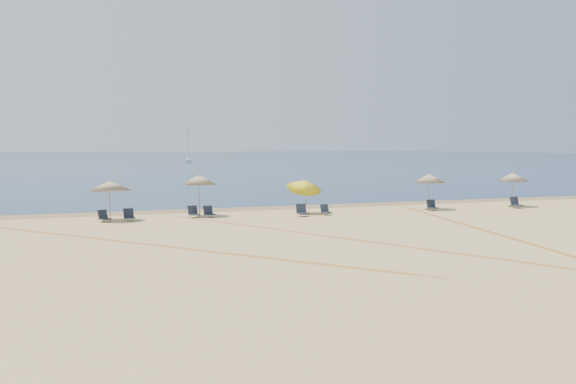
{
  "coord_description": "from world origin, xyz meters",
  "views": [
    {
      "loc": [
        -14.24,
        -17.11,
        4.07
      ],
      "look_at": [
        0.0,
        20.0,
        1.3
      ],
      "focal_mm": 41.73,
      "sensor_mm": 36.0,
      "label": 1
    }
  ],
  "objects_px": {
    "umbrella_4": "(429,178)",
    "chair_8": "(432,206)",
    "chair_4": "(194,212)",
    "chair_5": "(209,212)",
    "chair_6": "(302,211)",
    "chair_9": "(516,203)",
    "umbrella_5": "(513,177)",
    "umbrella_2": "(199,180)",
    "umbrella_3": "(304,184)",
    "chair_3": "(129,215)",
    "chair_7": "(326,210)",
    "sailboat_0": "(188,151)",
    "chair_2": "(104,217)",
    "umbrella_1": "(110,186)"
  },
  "relations": [
    {
      "from": "umbrella_4",
      "to": "chair_8",
      "type": "height_order",
      "value": "umbrella_4"
    },
    {
      "from": "chair_4",
      "to": "chair_5",
      "type": "relative_size",
      "value": 1.01
    },
    {
      "from": "chair_6",
      "to": "chair_9",
      "type": "xyz_separation_m",
      "value": [
        14.93,
        -0.27,
        0.01
      ]
    },
    {
      "from": "umbrella_5",
      "to": "chair_9",
      "type": "relative_size",
      "value": 3.15
    },
    {
      "from": "umbrella_2",
      "to": "umbrella_5",
      "type": "height_order",
      "value": "umbrella_2"
    },
    {
      "from": "chair_5",
      "to": "chair_9",
      "type": "relative_size",
      "value": 1.0
    },
    {
      "from": "umbrella_3",
      "to": "chair_3",
      "type": "xyz_separation_m",
      "value": [
        -10.25,
        0.03,
        -1.47
      ]
    },
    {
      "from": "chair_7",
      "to": "chair_8",
      "type": "bearing_deg",
      "value": -5.23
    },
    {
      "from": "chair_4",
      "to": "chair_6",
      "type": "xyz_separation_m",
      "value": [
        5.96,
        -1.61,
        0.02
      ]
    },
    {
      "from": "chair_8",
      "to": "sailboat_0",
      "type": "relative_size",
      "value": 0.08
    },
    {
      "from": "chair_3",
      "to": "chair_4",
      "type": "distance_m",
      "value": 3.64
    },
    {
      "from": "umbrella_5",
      "to": "umbrella_3",
      "type": "bearing_deg",
      "value": 177.71
    },
    {
      "from": "umbrella_3",
      "to": "sailboat_0",
      "type": "distance_m",
      "value": 129.41
    },
    {
      "from": "chair_2",
      "to": "chair_9",
      "type": "distance_m",
      "value": 25.89
    },
    {
      "from": "umbrella_1",
      "to": "chair_6",
      "type": "relative_size",
      "value": 3.26
    },
    {
      "from": "umbrella_5",
      "to": "chair_8",
      "type": "relative_size",
      "value": 3.3
    },
    {
      "from": "umbrella_5",
      "to": "chair_7",
      "type": "xyz_separation_m",
      "value": [
        -13.81,
        -0.44,
        -1.71
      ]
    },
    {
      "from": "umbrella_5",
      "to": "chair_3",
      "type": "xyz_separation_m",
      "value": [
        -24.99,
        0.62,
        -1.69
      ]
    },
    {
      "from": "umbrella_1",
      "to": "chair_4",
      "type": "relative_size",
      "value": 3.2
    },
    {
      "from": "chair_8",
      "to": "chair_9",
      "type": "height_order",
      "value": "chair_9"
    },
    {
      "from": "chair_7",
      "to": "chair_9",
      "type": "height_order",
      "value": "chair_9"
    },
    {
      "from": "umbrella_2",
      "to": "chair_3",
      "type": "height_order",
      "value": "umbrella_2"
    },
    {
      "from": "chair_2",
      "to": "sailboat_0",
      "type": "bearing_deg",
      "value": 50.64
    },
    {
      "from": "chair_7",
      "to": "umbrella_3",
      "type": "bearing_deg",
      "value": 126.69
    },
    {
      "from": "chair_7",
      "to": "chair_9",
      "type": "relative_size",
      "value": 0.88
    },
    {
      "from": "umbrella_1",
      "to": "chair_2",
      "type": "relative_size",
      "value": 2.98
    },
    {
      "from": "chair_2",
      "to": "chair_9",
      "type": "height_order",
      "value": "chair_9"
    },
    {
      "from": "umbrella_5",
      "to": "chair_5",
      "type": "relative_size",
      "value": 3.17
    },
    {
      "from": "chair_3",
      "to": "chair_6",
      "type": "xyz_separation_m",
      "value": [
        9.59,
        -1.29,
        0.02
      ]
    },
    {
      "from": "chair_2",
      "to": "chair_3",
      "type": "height_order",
      "value": "chair_3"
    },
    {
      "from": "chair_7",
      "to": "sailboat_0",
      "type": "xyz_separation_m",
      "value": [
        20.44,
        128.66,
        2.41
      ]
    },
    {
      "from": "chair_2",
      "to": "chair_7",
      "type": "distance_m",
      "value": 12.54
    },
    {
      "from": "chair_4",
      "to": "chair_6",
      "type": "bearing_deg",
      "value": -25.56
    },
    {
      "from": "chair_3",
      "to": "chair_8",
      "type": "height_order",
      "value": "chair_8"
    },
    {
      "from": "umbrella_1",
      "to": "chair_2",
      "type": "distance_m",
      "value": 1.74
    },
    {
      "from": "umbrella_4",
      "to": "chair_7",
      "type": "distance_m",
      "value": 7.75
    },
    {
      "from": "umbrella_1",
      "to": "umbrella_4",
      "type": "distance_m",
      "value": 19.67
    },
    {
      "from": "umbrella_2",
      "to": "chair_5",
      "type": "height_order",
      "value": "umbrella_2"
    },
    {
      "from": "chair_2",
      "to": "umbrella_3",
      "type": "bearing_deg",
      "value": -24.27
    },
    {
      "from": "umbrella_1",
      "to": "chair_3",
      "type": "xyz_separation_m",
      "value": [
        0.95,
        -0.38,
        -1.6
      ]
    },
    {
      "from": "chair_3",
      "to": "sailboat_0",
      "type": "bearing_deg",
      "value": 72.08
    },
    {
      "from": "umbrella_2",
      "to": "chair_2",
      "type": "height_order",
      "value": "umbrella_2"
    },
    {
      "from": "umbrella_5",
      "to": "sailboat_0",
      "type": "relative_size",
      "value": 0.26
    },
    {
      "from": "chair_3",
      "to": "chair_4",
      "type": "height_order",
      "value": "chair_4"
    },
    {
      "from": "umbrella_3",
      "to": "sailboat_0",
      "type": "bearing_deg",
      "value": 80.49
    },
    {
      "from": "chair_7",
      "to": "sailboat_0",
      "type": "distance_m",
      "value": 130.3
    },
    {
      "from": "chair_2",
      "to": "chair_8",
      "type": "height_order",
      "value": "chair_8"
    },
    {
      "from": "umbrella_2",
      "to": "umbrella_3",
      "type": "height_order",
      "value": "umbrella_2"
    },
    {
      "from": "chair_2",
      "to": "chair_5",
      "type": "xyz_separation_m",
      "value": [
        5.81,
        0.3,
        0.0
      ]
    },
    {
      "from": "umbrella_2",
      "to": "chair_6",
      "type": "xyz_separation_m",
      "value": [
        5.51,
        -2.12,
        -1.8
      ]
    }
  ]
}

